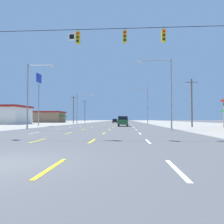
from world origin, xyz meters
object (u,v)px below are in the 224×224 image
at_px(pole_sign_left_row_1, 39,86).
at_px(streetlight_left_row_1, 79,106).
at_px(suv_inner_right_nearest, 123,121).
at_px(streetlight_left_row_0, 30,91).
at_px(box_truck_inner_right_midfar, 125,118).
at_px(streetlight_right_row_0, 168,88).
at_px(streetlight_right_row_1, 146,103).
at_px(hatchback_inner_right_near, 125,122).
at_px(suv_inner_right_far, 125,120).
at_px(hatchback_center_turn_mid, 115,121).

distance_m(pole_sign_left_row_1, streetlight_left_row_1, 17.48).
xyz_separation_m(suv_inner_right_nearest, streetlight_left_row_0, (-13.09, -13.08, 4.38)).
relative_size(pole_sign_left_row_1, streetlight_left_row_1, 1.28).
height_order(box_truck_inner_right_midfar, streetlight_right_row_0, streetlight_right_row_0).
bearing_deg(streetlight_left_row_1, streetlight_right_row_1, 0.00).
relative_size(hatchback_inner_right_near, streetlight_right_row_1, 0.37).
relative_size(streetlight_left_row_1, streetlight_right_row_1, 0.83).
height_order(box_truck_inner_right_midfar, streetlight_right_row_1, streetlight_right_row_1).
xyz_separation_m(suv_inner_right_nearest, streetlight_right_row_0, (6.30, -13.08, 4.69)).
height_order(streetlight_left_row_1, streetlight_right_row_1, streetlight_right_row_1).
height_order(streetlight_left_row_0, streetlight_left_row_1, streetlight_left_row_0).
distance_m(box_truck_inner_right_midfar, streetlight_left_row_0, 88.22).
xyz_separation_m(box_truck_inner_right_midfar, streetlight_right_row_1, (6.20, -55.50, 4.24)).
bearing_deg(hatchback_inner_right_near, streetlight_left_row_0, -116.28).
relative_size(streetlight_right_row_0, streetlight_right_row_1, 0.93).
bearing_deg(pole_sign_left_row_1, streetlight_right_row_0, -32.04).
distance_m(suv_inner_right_nearest, streetlight_left_row_0, 19.02).
bearing_deg(suv_inner_right_nearest, pole_sign_left_row_1, 173.03).
xyz_separation_m(suv_inner_right_far, streetlight_right_row_0, (6.30, -105.31, 4.69)).
relative_size(box_truck_inner_right_midfar, streetlight_right_row_0, 0.74).
bearing_deg(pole_sign_left_row_1, streetlight_right_row_1, 33.72).
bearing_deg(streetlight_right_row_0, streetlight_left_row_0, 180.00).
distance_m(hatchback_inner_right_near, streetlight_right_row_1, 9.15).
distance_m(suv_inner_right_nearest, suv_inner_right_far, 92.23).
distance_m(pole_sign_left_row_1, streetlight_left_row_0, 16.42).
xyz_separation_m(hatchback_center_turn_mid, pole_sign_left_row_1, (-14.75, -34.98, 7.76)).
height_order(suv_inner_right_nearest, suv_inner_right_far, same).
height_order(hatchback_inner_right_near, streetlight_right_row_1, streetlight_right_row_1).
height_order(streetlight_left_row_0, streetlight_right_row_0, streetlight_right_row_0).
distance_m(hatchback_center_turn_mid, streetlight_left_row_0, 51.42).
relative_size(box_truck_inner_right_midfar, streetlight_left_row_1, 0.82).
distance_m(suv_inner_right_nearest, hatchback_center_turn_mid, 37.36).
xyz_separation_m(suv_inner_right_nearest, pole_sign_left_row_1, (-18.16, 2.22, 7.51)).
xyz_separation_m(hatchback_center_turn_mid, streetlight_right_row_0, (9.70, -50.28, 4.94)).
bearing_deg(suv_inner_right_far, hatchback_inner_right_near, -89.75).
xyz_separation_m(suv_inner_right_far, streetlight_left_row_0, (-13.09, -105.31, 4.38)).
distance_m(hatchback_inner_right_near, suv_inner_right_far, 78.10).
relative_size(hatchback_center_turn_mid, suv_inner_right_far, 0.80).
bearing_deg(streetlight_right_row_0, hatchback_inner_right_near, 102.35).
bearing_deg(streetlight_right_row_1, hatchback_inner_right_near, -143.46).
xyz_separation_m(suv_inner_right_nearest, streetlight_left_row_1, (-12.97, 18.57, 4.14)).
xyz_separation_m(hatchback_center_turn_mid, box_truck_inner_right_midfar, (3.53, 36.87, 1.05)).
xyz_separation_m(pole_sign_left_row_1, streetlight_right_row_0, (24.46, -15.30, -2.82)).
height_order(box_truck_inner_right_midfar, streetlight_left_row_1, streetlight_left_row_1).
bearing_deg(suv_inner_right_nearest, hatchback_center_turn_mid, 95.22).
distance_m(suv_inner_right_far, streetlight_left_row_0, 106.21).
distance_m(suv_inner_right_far, streetlight_left_row_1, 74.91).
bearing_deg(streetlight_right_row_1, box_truck_inner_right_midfar, 96.38).
xyz_separation_m(hatchback_center_turn_mid, streetlight_left_row_1, (-9.56, -18.63, 4.38)).
bearing_deg(streetlight_left_row_1, suv_inner_right_far, 80.02).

